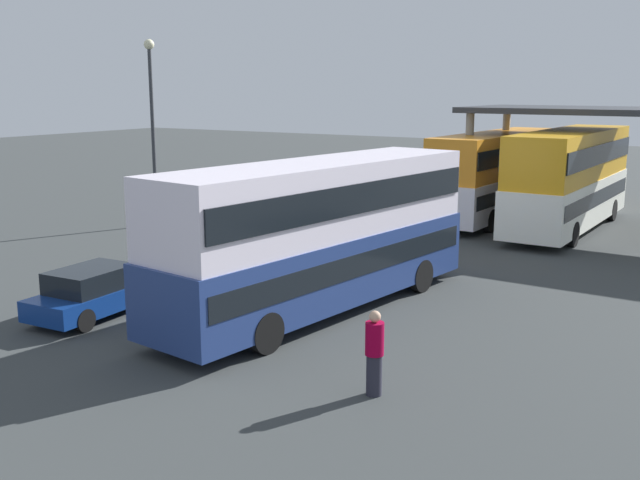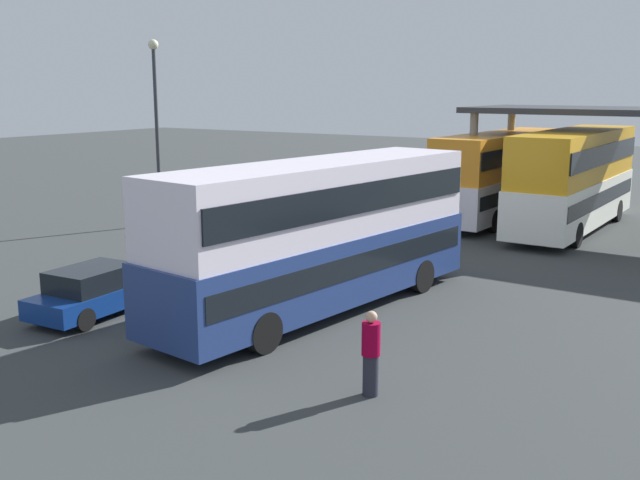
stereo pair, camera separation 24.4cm
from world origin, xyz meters
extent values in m
plane|color=#373B3B|center=(0.00, 0.00, 0.00)|extent=(140.00, 140.00, 0.00)
cube|color=navy|center=(0.83, 3.30, 1.26)|extent=(3.95, 11.25, 1.82)
cube|color=white|center=(0.83, 3.30, 3.16)|extent=(3.85, 11.02, 1.97)
cube|color=black|center=(0.83, 3.30, 1.48)|extent=(3.93, 10.82, 0.62)
cube|color=black|center=(0.83, 3.30, 3.26)|extent=(3.93, 10.82, 0.79)
cube|color=black|center=(1.53, 8.70, 1.53)|extent=(2.16, 0.38, 1.09)
cube|color=orange|center=(1.53, 8.70, 2.41)|extent=(1.78, 0.31, 0.36)
cylinder|color=black|center=(0.13, 6.83, 0.50)|extent=(0.41, 1.03, 1.00)
cylinder|color=black|center=(2.42, 6.53, 0.50)|extent=(0.41, 1.03, 1.00)
cylinder|color=black|center=(-0.76, 0.06, 0.50)|extent=(0.41, 1.03, 1.00)
cylinder|color=black|center=(1.53, -0.24, 0.50)|extent=(0.41, 1.03, 1.00)
cube|color=navy|center=(-4.09, -0.24, 0.49)|extent=(1.84, 3.98, 0.55)
cube|color=black|center=(-4.08, -0.44, 1.06)|extent=(1.61, 2.22, 0.58)
cylinder|color=black|center=(-4.89, 0.92, 0.30)|extent=(0.23, 0.61, 0.60)
cylinder|color=black|center=(-3.43, 1.00, 0.30)|extent=(0.23, 0.61, 0.60)
cylinder|color=black|center=(-4.75, -1.49, 0.30)|extent=(0.23, 0.61, 0.60)
cylinder|color=black|center=(-3.29, -1.40, 0.30)|extent=(0.23, 0.61, 0.60)
cube|color=white|center=(0.11, 20.18, 1.23)|extent=(2.89, 11.07, 1.76)
cube|color=orange|center=(0.11, 20.18, 3.06)|extent=(2.81, 10.84, 1.90)
cube|color=black|center=(0.11, 20.18, 1.44)|extent=(2.90, 10.63, 0.60)
cube|color=black|center=(0.11, 20.18, 3.15)|extent=(2.90, 10.63, 0.76)
cube|color=black|center=(0.35, 25.60, 1.49)|extent=(2.05, 0.19, 1.05)
cube|color=orange|center=(0.35, 25.60, 2.34)|extent=(1.69, 0.15, 0.36)
cylinder|color=black|center=(-0.83, 23.62, 0.50)|extent=(0.32, 1.01, 1.00)
cylinder|color=black|center=(1.34, 23.53, 0.50)|extent=(0.32, 1.01, 1.00)
cylinder|color=black|center=(-1.12, 16.83, 0.50)|extent=(0.32, 1.01, 1.00)
cylinder|color=black|center=(1.05, 16.73, 0.50)|extent=(0.32, 1.01, 1.00)
cube|color=white|center=(3.71, 19.01, 1.29)|extent=(2.80, 11.13, 1.89)
cube|color=orange|center=(3.71, 19.01, 3.26)|extent=(2.71, 10.91, 2.05)
cube|color=black|center=(3.71, 19.01, 1.52)|extent=(2.82, 10.69, 0.64)
cube|color=black|center=(3.71, 19.01, 3.37)|extent=(2.82, 10.69, 0.82)
cube|color=black|center=(3.84, 24.49, 1.58)|extent=(2.15, 0.15, 1.13)
cube|color=orange|center=(3.84, 24.49, 2.49)|extent=(1.77, 0.12, 0.36)
cylinder|color=black|center=(2.64, 22.47, 0.50)|extent=(0.30, 1.01, 1.00)
cylinder|color=black|center=(4.93, 22.42, 0.50)|extent=(0.30, 1.01, 1.00)
cylinder|color=black|center=(2.48, 15.61, 0.50)|extent=(0.30, 1.01, 1.00)
cylinder|color=black|center=(4.77, 15.55, 0.50)|extent=(0.30, 1.01, 1.00)
cylinder|color=#9E9B93|center=(-0.33, 22.62, 2.49)|extent=(0.36, 0.36, 4.97)
cylinder|color=#9E9B93|center=(-0.51, 18.07, 2.49)|extent=(0.36, 0.36, 4.97)
cylinder|color=#33353A|center=(-12.20, 10.44, 3.86)|extent=(0.16, 0.16, 7.72)
sphere|color=beige|center=(-12.20, 10.44, 7.87)|extent=(0.44, 0.44, 0.44)
cylinder|color=#262633|center=(4.79, -1.04, 0.43)|extent=(0.32, 0.32, 0.85)
cylinder|color=maroon|center=(4.79, -1.04, 1.19)|extent=(0.38, 0.38, 0.68)
sphere|color=tan|center=(4.79, -1.04, 1.65)|extent=(0.24, 0.24, 0.24)
camera|label=1|loc=(11.24, -13.53, 6.10)|focal=41.61mm
camera|label=2|loc=(11.44, -13.40, 6.10)|focal=41.61mm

